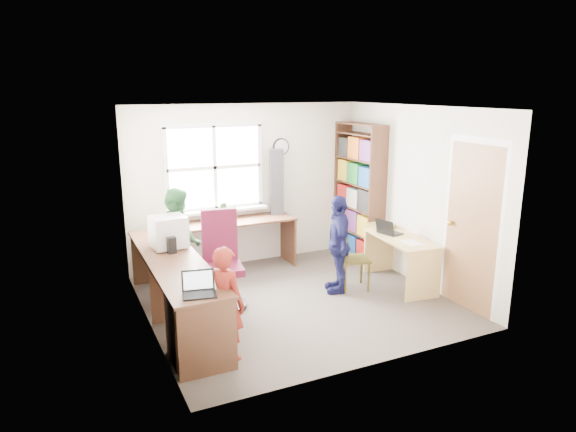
% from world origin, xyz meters
% --- Properties ---
extents(room, '(3.64, 3.44, 2.44)m').
position_xyz_m(room, '(0.01, 0.10, 1.22)').
color(room, '#423934').
rests_on(room, ground).
extents(l_desk, '(2.38, 2.95, 0.75)m').
position_xyz_m(l_desk, '(-1.31, -0.28, 0.46)').
color(l_desk, '#523120').
rests_on(l_desk, ground).
extents(right_desk, '(0.65, 1.21, 0.67)m').
position_xyz_m(right_desk, '(1.52, -0.09, 0.49)').
color(right_desk, '#E2BA71').
rests_on(right_desk, ground).
extents(bookshelf, '(0.30, 1.02, 2.10)m').
position_xyz_m(bookshelf, '(1.65, 1.19, 1.00)').
color(bookshelf, '#523120').
rests_on(bookshelf, ground).
extents(swivel_chair, '(0.63, 0.63, 1.19)m').
position_xyz_m(swivel_chair, '(-0.87, 0.28, 0.51)').
color(swivel_chair, black).
rests_on(swivel_chair, ground).
extents(wooden_chair, '(0.46, 0.46, 0.86)m').
position_xyz_m(wooden_chair, '(0.82, 0.09, 0.47)').
color(wooden_chair, '#433D16').
rests_on(wooden_chair, ground).
extents(crt_monitor, '(0.43, 0.39, 0.39)m').
position_xyz_m(crt_monitor, '(-1.45, 0.51, 0.95)').
color(crt_monitor, silver).
rests_on(crt_monitor, l_desk).
extents(laptop_left, '(0.35, 0.31, 0.21)m').
position_xyz_m(laptop_left, '(-1.51, -1.02, 0.80)').
color(laptop_left, black).
rests_on(laptop_left, l_desk).
extents(laptop_right, '(0.32, 0.36, 0.21)m').
position_xyz_m(laptop_right, '(1.45, 0.13, 0.72)').
color(laptop_right, black).
rests_on(laptop_right, right_desk).
extents(speaker_a, '(0.10, 0.10, 0.19)m').
position_xyz_m(speaker_a, '(-1.47, 0.31, 0.85)').
color(speaker_a, black).
rests_on(speaker_a, l_desk).
extents(speaker_b, '(0.12, 0.12, 0.20)m').
position_xyz_m(speaker_b, '(-1.44, 0.90, 0.85)').
color(speaker_b, black).
rests_on(speaker_b, l_desk).
extents(cd_tower, '(0.24, 0.23, 0.98)m').
position_xyz_m(cd_tower, '(0.41, 1.53, 1.24)').
color(cd_tower, black).
rests_on(cd_tower, l_desk).
extents(game_box, '(0.31, 0.31, 0.06)m').
position_xyz_m(game_box, '(1.54, 0.42, 0.70)').
color(game_box, red).
rests_on(game_box, right_desk).
extents(paper_a, '(0.29, 0.33, 0.00)m').
position_xyz_m(paper_a, '(-1.40, -0.49, 0.75)').
color(paper_a, white).
rests_on(paper_a, l_desk).
extents(paper_b, '(0.21, 0.28, 0.00)m').
position_xyz_m(paper_b, '(1.48, -0.35, 0.67)').
color(paper_b, white).
rests_on(paper_b, right_desk).
extents(potted_plant, '(0.18, 0.16, 0.27)m').
position_xyz_m(potted_plant, '(-0.47, 1.51, 0.89)').
color(potted_plant, '#2B6C35').
rests_on(potted_plant, l_desk).
extents(person_red, '(0.47, 0.51, 1.16)m').
position_xyz_m(person_red, '(-1.24, -0.96, 0.58)').
color(person_red, maroon).
rests_on(person_red, ground).
extents(person_green, '(0.59, 0.73, 1.38)m').
position_xyz_m(person_green, '(-1.23, 1.00, 0.69)').
color(person_green, '#296733').
rests_on(person_green, ground).
extents(person_navy, '(0.56, 0.82, 1.29)m').
position_xyz_m(person_navy, '(0.64, 0.08, 0.65)').
color(person_navy, '#151541').
rests_on(person_navy, ground).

